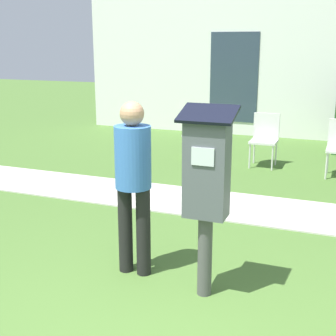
{
  "coord_description": "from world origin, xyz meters",
  "views": [
    {
      "loc": [
        1.11,
        -2.61,
        2.05
      ],
      "look_at": [
        -0.25,
        0.88,
        1.05
      ],
      "focal_mm": 50.0,
      "sensor_mm": 36.0,
      "label": 1
    }
  ],
  "objects_px": {
    "person_standing": "(133,175)",
    "outdoor_chair_middle": "(265,135)",
    "parking_meter": "(207,178)",
    "outdoor_chair_left": "(199,129)"
  },
  "relations": [
    {
      "from": "parking_meter",
      "to": "outdoor_chair_middle",
      "type": "relative_size",
      "value": 1.77
    },
    {
      "from": "parking_meter",
      "to": "outdoor_chair_middle",
      "type": "distance_m",
      "value": 4.54
    },
    {
      "from": "outdoor_chair_left",
      "to": "outdoor_chair_middle",
      "type": "xyz_separation_m",
      "value": [
        1.25,
        -0.17,
        0.0
      ]
    },
    {
      "from": "outdoor_chair_middle",
      "to": "parking_meter",
      "type": "bearing_deg",
      "value": -90.94
    },
    {
      "from": "outdoor_chair_middle",
      "to": "person_standing",
      "type": "bearing_deg",
      "value": -100.17
    },
    {
      "from": "person_standing",
      "to": "outdoor_chair_middle",
      "type": "height_order",
      "value": "person_standing"
    },
    {
      "from": "outdoor_chair_left",
      "to": "person_standing",
      "type": "bearing_deg",
      "value": -80.7
    },
    {
      "from": "parking_meter",
      "to": "person_standing",
      "type": "distance_m",
      "value": 0.73
    },
    {
      "from": "person_standing",
      "to": "outdoor_chair_middle",
      "type": "xyz_separation_m",
      "value": [
        0.41,
        4.36,
        -0.4
      ]
    },
    {
      "from": "parking_meter",
      "to": "outdoor_chair_left",
      "type": "xyz_separation_m",
      "value": [
        -1.55,
        4.68,
        -0.49
      ]
    }
  ]
}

